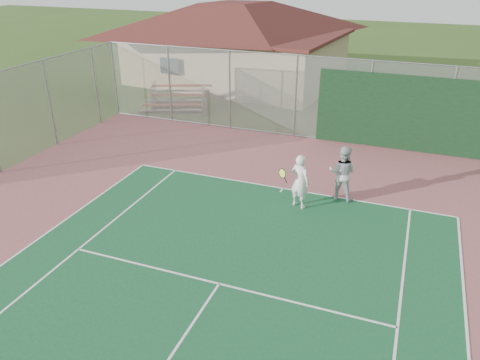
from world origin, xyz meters
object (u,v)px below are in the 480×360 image
(clubhouse, at_px, (236,35))
(player_grey_back, at_px, (342,174))
(player_white_front, at_px, (300,182))
(bleachers, at_px, (177,98))

(clubhouse, distance_m, player_grey_back, 16.25)
(player_white_front, relative_size, player_grey_back, 0.97)
(bleachers, bearing_deg, clubhouse, 61.79)
(clubhouse, relative_size, player_grey_back, 7.69)
(clubhouse, height_order, bleachers, clubhouse)
(clubhouse, xyz_separation_m, bleachers, (-0.68, -6.50, -2.24))
(clubhouse, height_order, player_white_front, clubhouse)
(bleachers, relative_size, player_grey_back, 2.01)
(bleachers, relative_size, player_white_front, 2.08)
(clubhouse, distance_m, player_white_front, 16.54)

